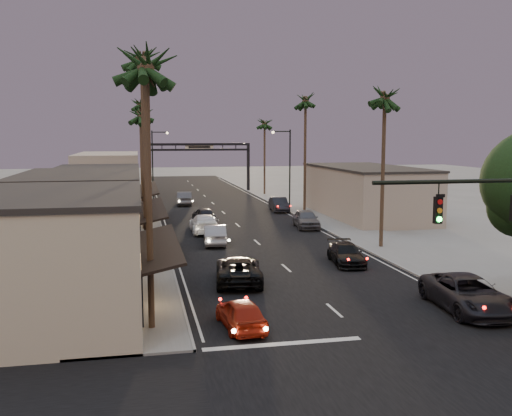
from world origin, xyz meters
name	(u,v)px	position (x,y,z in m)	size (l,w,h in m)	color
ground	(232,221)	(0.00, 40.00, 0.00)	(200.00, 200.00, 0.00)	slate
road	(225,214)	(0.00, 45.00, 0.00)	(14.00, 120.00, 0.02)	black
cross_street	(444,407)	(0.00, 0.00, 0.00)	(80.00, 12.00, 0.02)	black
sidewalk_left	(135,208)	(-9.50, 52.00, 0.06)	(5.00, 92.00, 0.12)	slate
sidewalk_right	(293,204)	(9.50, 52.00, 0.06)	(5.00, 92.00, 0.12)	slate
storefront_near	(52,257)	(-13.00, 12.00, 2.75)	(8.00, 12.00, 5.50)	#C1B493
storefront_mid	(81,216)	(-13.00, 26.00, 2.75)	(8.00, 14.00, 5.50)	gray
storefront_far	(97,196)	(-13.00, 42.00, 2.50)	(8.00, 16.00, 5.00)	#C1B493
storefront_dist	(108,175)	(-13.00, 65.00, 3.00)	(8.00, 20.00, 6.00)	gray
building_right	(366,193)	(14.00, 40.00, 2.50)	(8.00, 18.00, 5.00)	gray
arch	(199,155)	(0.00, 70.00, 5.53)	(15.20, 0.40, 7.27)	black
streetlight_right	(287,164)	(6.92, 45.00, 5.33)	(2.13, 0.30, 9.00)	black
streetlight_left	(155,160)	(-6.92, 58.00, 5.33)	(2.13, 0.30, 9.00)	black
palm_la	(145,57)	(-8.60, 9.00, 11.44)	(3.20, 3.20, 13.20)	#38281C
palm_lb	(142,53)	(-8.60, 22.00, 13.39)	(3.20, 3.20, 15.20)	#38281C
palm_lc	(141,111)	(-8.60, 36.00, 10.47)	(3.20, 3.20, 12.20)	#38281C
palm_ld	(140,101)	(-8.60, 55.00, 12.42)	(3.20, 3.20, 14.20)	#38281C
palm_ra	(385,92)	(8.60, 24.00, 11.44)	(3.20, 3.20, 13.20)	#38281C
palm_rb	(306,97)	(8.60, 44.00, 12.42)	(3.20, 3.20, 14.20)	#38281C
palm_rc	(265,121)	(8.60, 64.00, 10.47)	(3.20, 3.20, 12.20)	#38281C
palm_far	(141,116)	(-8.30, 78.00, 11.44)	(3.20, 3.20, 13.20)	#38281C
oncoming_red	(241,313)	(-4.81, 8.41, 0.67)	(1.58, 3.93, 1.34)	#991B0B
oncoming_pickup	(239,270)	(-3.57, 16.07, 0.76)	(2.51, 5.44, 1.51)	black
oncoming_silver	(215,235)	(-3.36, 27.86, 0.77)	(1.62, 4.65, 1.53)	gray
oncoming_white	(204,224)	(-3.55, 33.36, 0.80)	(2.24, 5.52, 1.60)	white
oncoming_dgrey	(204,215)	(-2.86, 39.64, 0.71)	(1.68, 4.19, 1.43)	black
oncoming_grey_far	(184,198)	(-3.62, 53.83, 0.81)	(1.72, 4.94, 1.63)	#424347
curbside_near	(468,294)	(6.20, 8.72, 0.83)	(2.74, 5.94, 1.65)	black
curbside_black	(346,254)	(4.12, 19.38, 0.67)	(1.88, 4.61, 1.34)	black
curbside_grey	(306,219)	(5.81, 34.09, 0.83)	(1.96, 4.87, 1.66)	#4D4D52
curbside_far	(279,204)	(6.20, 45.80, 0.77)	(1.64, 4.70, 1.55)	black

